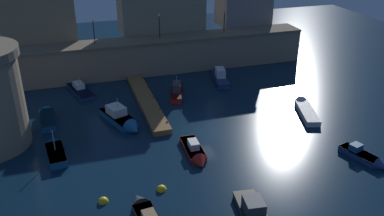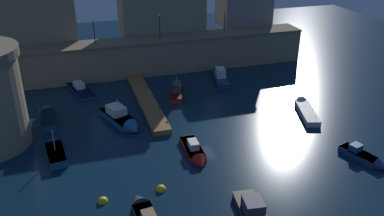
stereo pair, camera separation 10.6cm
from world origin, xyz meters
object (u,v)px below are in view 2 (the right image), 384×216
(moored_boat_2, at_px, (195,153))
(moored_boat_6, at_px, (219,75))
(mooring_buoy_0, at_px, (161,190))
(moored_boat_3, at_px, (366,158))
(moored_boat_8, at_px, (304,108))
(moored_boat_5, at_px, (122,120))
(mooring_buoy_1, at_px, (103,202))
(moored_boat_1, at_px, (177,89))
(moored_boat_9, at_px, (55,150))
(moored_boat_0, at_px, (77,86))
(moored_boat_7, at_px, (48,116))
(quay_lamp_0, at_px, (94,28))
(quay_lamp_1, at_px, (160,22))
(quay_lamp_2, at_px, (225,18))

(moored_boat_2, height_order, moored_boat_6, moored_boat_6)
(mooring_buoy_0, bearing_deg, moored_boat_6, 58.49)
(moored_boat_3, height_order, moored_boat_8, moored_boat_3)
(moored_boat_5, xyz_separation_m, mooring_buoy_1, (-3.39, -12.23, -0.51))
(moored_boat_1, height_order, moored_boat_8, moored_boat_1)
(moored_boat_9, bearing_deg, moored_boat_5, -66.33)
(moored_boat_0, relative_size, moored_boat_1, 1.19)
(moored_boat_7, bearing_deg, moored_boat_1, -83.11)
(quay_lamp_0, bearing_deg, moored_boat_1, -44.06)
(quay_lamp_1, relative_size, quay_lamp_2, 1.06)
(moored_boat_5, xyz_separation_m, moored_boat_9, (-6.77, -3.92, -0.14))
(moored_boat_2, distance_m, mooring_buoy_1, 9.62)
(moored_boat_1, bearing_deg, quay_lamp_0, 64.28)
(quay_lamp_2, height_order, moored_boat_3, quay_lamp_2)
(moored_boat_3, bearing_deg, moored_boat_5, -141.03)
(mooring_buoy_1, bearing_deg, moored_boat_2, 24.96)
(quay_lamp_2, bearing_deg, moored_boat_9, -142.32)
(moored_boat_2, relative_size, moored_boat_3, 1.10)
(mooring_buoy_0, bearing_deg, mooring_buoy_1, -178.23)
(quay_lamp_2, xyz_separation_m, mooring_buoy_0, (-15.49, -26.28, -6.69))
(moored_boat_0, bearing_deg, mooring_buoy_0, 177.61)
(moored_boat_6, height_order, mooring_buoy_1, moored_boat_6)
(quay_lamp_1, bearing_deg, moored_boat_9, -128.24)
(quay_lamp_1, xyz_separation_m, moored_boat_0, (-11.51, -2.86, -6.49))
(moored_boat_0, relative_size, moored_boat_5, 1.10)
(quay_lamp_0, relative_size, moored_boat_7, 0.54)
(moored_boat_1, bearing_deg, mooring_buoy_0, 178.94)
(moored_boat_6, distance_m, mooring_buoy_1, 27.67)
(moored_boat_2, height_order, moored_boat_8, moored_boat_2)
(moored_boat_8, bearing_deg, moored_boat_2, 127.29)
(moored_boat_9, bearing_deg, moored_boat_1, -61.87)
(moored_boat_0, relative_size, moored_boat_8, 1.04)
(quay_lamp_1, xyz_separation_m, moored_boat_5, (-7.51, -14.20, -6.28))
(moored_boat_8, height_order, mooring_buoy_1, moored_boat_8)
(moored_boat_1, bearing_deg, moored_boat_9, 142.90)
(moored_boat_0, height_order, moored_boat_6, moored_boat_0)
(moored_boat_3, xyz_separation_m, mooring_buoy_1, (-22.89, 1.21, -0.34))
(moored_boat_9, bearing_deg, mooring_buoy_1, -164.31)
(quay_lamp_2, distance_m, moored_boat_5, 22.76)
(quay_lamp_0, xyz_separation_m, moored_boat_0, (-3.01, -2.86, -6.40))
(quay_lamp_2, bearing_deg, moored_boat_1, -137.90)
(quay_lamp_1, bearing_deg, mooring_buoy_0, -103.51)
(moored_boat_5, relative_size, moored_boat_7, 1.19)
(moored_boat_6, distance_m, mooring_buoy_0, 24.88)
(quay_lamp_2, xyz_separation_m, moored_boat_8, (3.03, -17.04, -6.36))
(moored_boat_3, distance_m, moored_boat_8, 10.59)
(moored_boat_7, xyz_separation_m, moored_boat_9, (0.65, -7.24, -0.05))
(moored_boat_6, relative_size, mooring_buoy_1, 8.98)
(moored_boat_8, xyz_separation_m, moored_boat_9, (-26.48, -1.08, 0.04))
(quay_lamp_0, height_order, moored_boat_2, quay_lamp_0)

